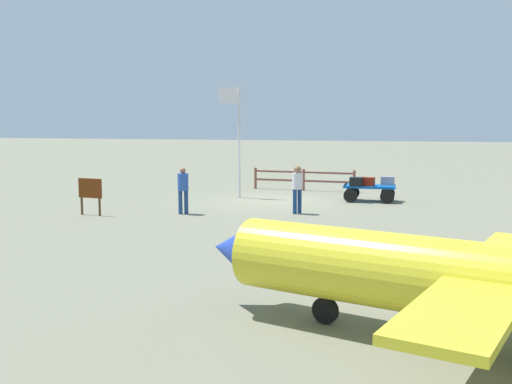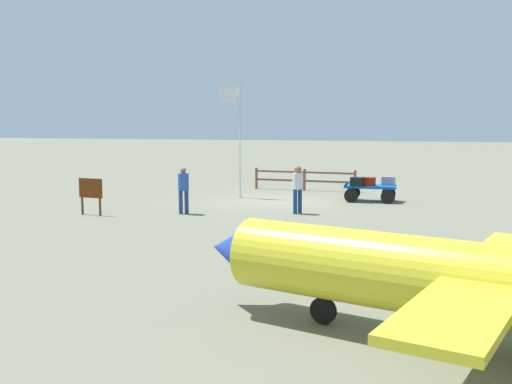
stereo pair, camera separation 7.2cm
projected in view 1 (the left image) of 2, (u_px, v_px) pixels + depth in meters
ground_plane at (276, 201)px, 23.98m from camera, size 120.00×120.00×0.00m
luggage_cart at (369, 190)px, 23.87m from camera, size 2.02×1.19×0.64m
suitcase_maroon at (356, 182)px, 23.57m from camera, size 0.53×0.44×0.33m
suitcase_navy at (388, 181)px, 23.90m from camera, size 0.54×0.40×0.34m
suitcase_grey at (367, 182)px, 23.60m from camera, size 0.59×0.42×0.33m
worker_lead at (297, 185)px, 20.76m from camera, size 0.51×0.51×1.66m
worker_trailing at (183, 187)px, 20.72m from camera, size 0.49×0.49×1.60m
airplane_near at (474, 281)px, 8.50m from camera, size 8.68×6.28×2.80m
flagpole at (237, 131)px, 24.67m from camera, size 0.89×0.15×4.59m
signboard at (90, 191)px, 20.46m from camera, size 0.90×0.20×1.25m
wooden_fence at (304, 178)px, 27.35m from camera, size 4.66×0.57×0.97m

